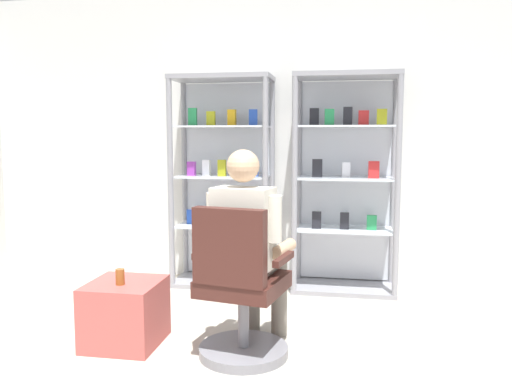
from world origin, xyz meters
TOP-DOWN VIEW (x-y plane):
  - back_wall at (0.00, 3.00)m, footprint 6.00×0.10m
  - display_cabinet_left at (-0.55, 2.76)m, footprint 0.90×0.45m
  - display_cabinet_right at (0.55, 2.76)m, footprint 0.90×0.45m
  - office_chair at (-0.06, 1.14)m, footprint 0.61×0.57m
  - seated_shopkeeper at (-0.03, 1.30)m, footprint 0.54×0.61m
  - storage_crate at (-0.86, 1.24)m, footprint 0.46×0.48m
  - tea_glass at (-0.86, 1.18)m, footprint 0.06×0.06m

SIDE VIEW (x-z plane):
  - storage_crate at x=-0.86m, z-range 0.00..0.42m
  - office_chair at x=-0.06m, z-range -0.09..0.87m
  - tea_glass at x=-0.86m, z-range 0.42..0.52m
  - seated_shopkeeper at x=-0.03m, z-range 0.07..1.36m
  - display_cabinet_left at x=-0.55m, z-range 0.01..1.91m
  - display_cabinet_right at x=0.55m, z-range 0.02..1.92m
  - back_wall at x=0.00m, z-range 0.00..2.70m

